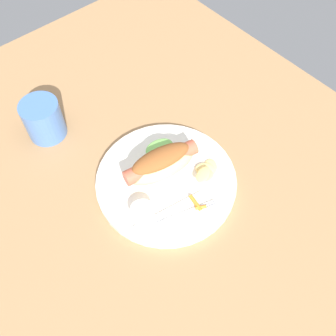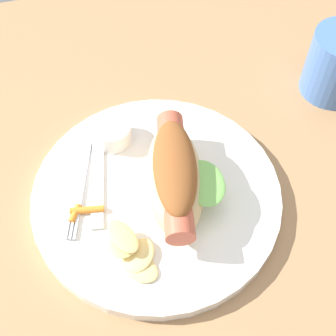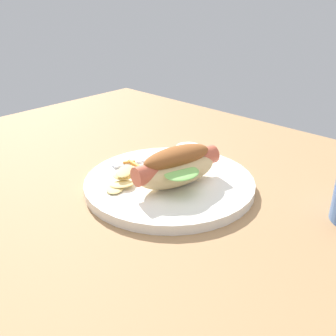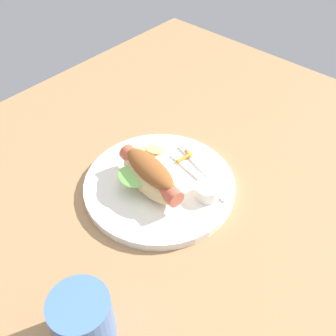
{
  "view_description": "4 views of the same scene",
  "coord_description": "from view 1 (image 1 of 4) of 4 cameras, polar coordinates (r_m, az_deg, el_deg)",
  "views": [
    {
      "loc": [
        31.8,
        -28.95,
        67.44
      ],
      "look_at": [
        0.84,
        -2.29,
        4.87
      ],
      "focal_mm": 40.9,
      "sensor_mm": 36.0,
      "label": 1
    },
    {
      "loc": [
        6.89,
        25.17,
        47.64
      ],
      "look_at": [
        -0.64,
        -3.9,
        4.41
      ],
      "focal_mm": 50.89,
      "sensor_mm": 36.0,
      "label": 2
    },
    {
      "loc": [
        -39.79,
        40.74,
        31.47
      ],
      "look_at": [
        0.15,
        -1.67,
        4.37
      ],
      "focal_mm": 42.49,
      "sensor_mm": 36.0,
      "label": 3
    },
    {
      "loc": [
        -36.39,
        -38.52,
        55.76
      ],
      "look_at": [
        2.82,
        -3.42,
        4.37
      ],
      "focal_mm": 42.59,
      "sensor_mm": 36.0,
      "label": 4
    }
  ],
  "objects": [
    {
      "name": "hot_dog",
      "position": [
        0.75,
        -1.07,
        0.83
      ],
      "size": [
        9.74,
        15.97,
        6.39
      ],
      "rotation": [
        0.0,
        0.0,
        1.39
      ],
      "color": "#DBB77A",
      "rests_on": "plate"
    },
    {
      "name": "ground_plane",
      "position": [
        0.81,
        0.85,
        -0.98
      ],
      "size": [
        120.0,
        90.0,
        1.8
      ],
      "primitive_type": "cube",
      "color": "#9E754C"
    },
    {
      "name": "sauce_ramekin",
      "position": [
        0.72,
        -3.83,
        -6.69
      ],
      "size": [
        4.61,
        4.61,
        2.5
      ],
      "primitive_type": "cylinder",
      "color": "white",
      "rests_on": "plate"
    },
    {
      "name": "plate",
      "position": [
        0.78,
        -0.27,
        -1.96
      ],
      "size": [
        28.51,
        28.51,
        1.6
      ],
      "primitive_type": "cylinder",
      "color": "white",
      "rests_on": "ground_plane"
    },
    {
      "name": "carrot_garnish",
      "position": [
        0.74,
        4.39,
        -5.44
      ],
      "size": [
        4.13,
        2.25,
        0.81
      ],
      "color": "orange",
      "rests_on": "plate"
    },
    {
      "name": "drinking_cup",
      "position": [
        0.87,
        -18.07,
        6.89
      ],
      "size": [
        8.29,
        8.29,
        8.9
      ],
      "primitive_type": "cylinder",
      "color": "#4770B2",
      "rests_on": "ground_plane"
    },
    {
      "name": "fork",
      "position": [
        0.73,
        1.56,
        -7.35
      ],
      "size": [
        5.53,
        14.66,
        0.4
      ],
      "rotation": [
        0.0,
        0.0,
        1.27
      ],
      "color": "silver",
      "rests_on": "plate"
    },
    {
      "name": "knife",
      "position": [
        0.73,
        0.07,
        -6.56
      ],
      "size": [
        4.14,
        15.54,
        0.36
      ],
      "primitive_type": "cube",
      "rotation": [
        0.0,
        0.0,
        1.39
      ],
      "color": "silver",
      "rests_on": "plate"
    },
    {
      "name": "chips_pile",
      "position": [
        0.78,
        5.7,
        -0.47
      ],
      "size": [
        5.86,
        8.12,
        2.35
      ],
      "color": "#E7CC7A",
      "rests_on": "plate"
    }
  ]
}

